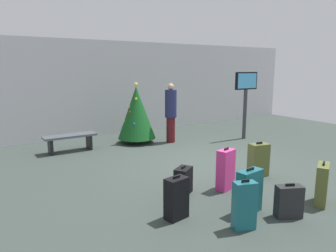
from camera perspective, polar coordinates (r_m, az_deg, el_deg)
name	(u,v)px	position (r m, az deg, el deg)	size (l,w,h in m)	color
ground_plane	(209,163)	(7.85, 7.46, -6.76)	(16.00, 16.00, 0.00)	#38423D
back_wall	(126,87)	(11.53, -7.73, 6.99)	(16.00, 0.20, 3.24)	silver
holiday_tree	(136,113)	(9.75, -5.76, 2.46)	(1.17, 1.17, 1.88)	#4C3319
flight_info_kiosk	(246,93)	(10.52, 13.98, 5.93)	(0.88, 0.13, 2.19)	#333338
waiting_bench	(70,139)	(9.18, -17.40, -2.29)	(1.43, 0.44, 0.48)	#4C5159
traveller_0	(171,112)	(9.76, 0.50, 2.63)	(0.37, 0.37, 1.85)	#4C1419
suitcase_0	(244,206)	(4.81, 13.72, -13.89)	(0.37, 0.28, 0.76)	#19606B
suitcase_1	(183,181)	(5.92, 2.81, -9.94)	(0.44, 0.40, 0.54)	black
suitcase_2	(176,198)	(4.99, 1.54, -13.01)	(0.39, 0.27, 0.70)	black
suitcase_3	(322,184)	(6.08, 26.23, -9.48)	(0.51, 0.39, 0.75)	#59602D
suitcase_4	(289,201)	(5.40, 21.14, -12.70)	(0.45, 0.36, 0.56)	#232326
suitcase_5	(249,191)	(5.34, 14.57, -11.44)	(0.48, 0.25, 0.75)	#19606B
suitcase_6	(258,160)	(7.11, 16.15, -5.93)	(0.45, 0.33, 0.75)	#59602D
suitcase_7	(226,170)	(6.18, 10.45, -7.82)	(0.40, 0.29, 0.83)	#E5388C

